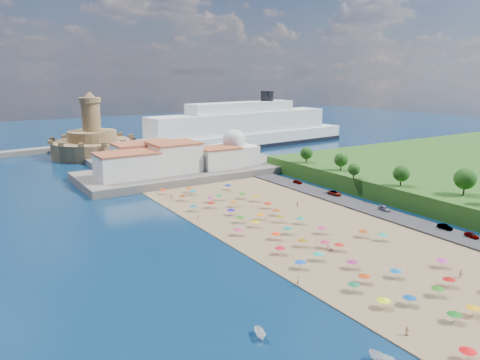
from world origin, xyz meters
TOP-DOWN VIEW (x-y plane):
  - ground at (0.00, 0.00)m, footprint 700.00×700.00m
  - terrace at (10.00, 73.00)m, footprint 90.00×36.00m
  - jetty at (-12.00, 108.00)m, footprint 18.00×70.00m
  - waterfront_buildings at (-3.05, 73.64)m, footprint 57.00×29.00m
  - domed_building at (30.00, 71.00)m, footprint 16.00×16.00m
  - fortress at (-12.00, 138.00)m, footprint 40.00×40.00m
  - cruise_ship at (66.88, 123.25)m, footprint 142.77×33.31m
  - beach_parasols at (-1.10, -11.06)m, footprint 31.18×116.68m
  - beachgoers at (-1.34, 1.97)m, footprint 35.62×96.16m
  - moored_boats at (-27.95, -51.60)m, footprint 13.46×19.21m
  - parked_cars at (36.00, 0.34)m, footprint 2.51×73.46m
  - hillside_trees at (49.13, -9.89)m, footprint 16.64×111.04m

SIDE VIEW (x-z plane):
  - ground at x=0.00m, z-range 0.00..0.00m
  - moored_boats at x=-27.95m, z-range -0.04..1.57m
  - beachgoers at x=-1.34m, z-range 0.19..2.08m
  - jetty at x=-12.00m, z-range 0.00..2.40m
  - parked_cars at x=36.00m, z-range 0.66..2.07m
  - terrace at x=10.00m, z-range 0.00..3.00m
  - beach_parasols at x=-1.10m, z-range 1.05..3.25m
  - fortress at x=-12.00m, z-range -9.52..22.88m
  - waterfront_buildings at x=-3.05m, z-range 2.38..13.38m
  - domed_building at x=30.00m, z-range 1.47..16.47m
  - cruise_ship at x=66.88m, z-range -6.30..24.60m
  - hillside_trees at x=49.13m, z-range 6.02..14.13m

